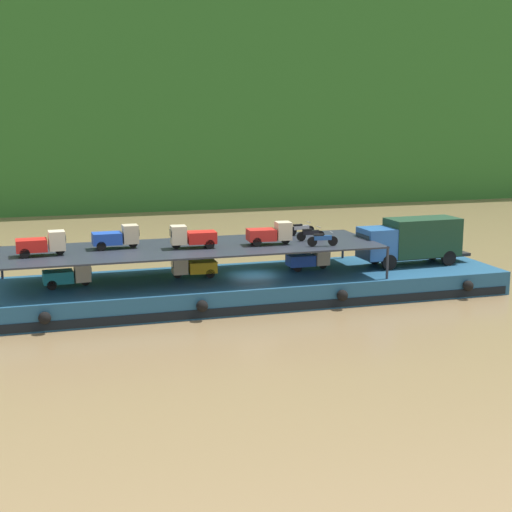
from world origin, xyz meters
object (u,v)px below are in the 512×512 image
Objects in this scene: covered_lorry at (412,240)px; mini_truck_upper_mid at (116,237)px; mini_truck_lower_aft at (193,266)px; mini_truck_upper_stern at (42,244)px; mini_truck_upper_bow at (270,233)px; mini_truck_lower_stern at (68,275)px; cargo_barge at (254,287)px; motorcycle_upper_centre at (310,234)px; mini_truck_lower_mid at (309,259)px; motorcycle_upper_port at (322,239)px; mini_truck_upper_fore at (192,237)px; motorcycle_upper_stbd at (301,229)px.

mini_truck_upper_mid is (-19.34, 0.75, 1.00)m from covered_lorry.
mini_truck_lower_aft is 9.16m from mini_truck_upper_stern.
covered_lorry is at bearing 3.64° from mini_truck_upper_bow.
mini_truck_upper_stern is (-1.37, -0.39, 2.00)m from mini_truck_lower_stern.
cargo_barge is 11.57× the size of mini_truck_upper_mid.
cargo_barge is 3.60m from mini_truck_upper_bow.
mini_truck_upper_bow is 2.96m from motorcycle_upper_centre.
mini_truck_upper_mid is (-12.25, 0.20, 2.00)m from mini_truck_lower_mid.
mini_truck_lower_stern is 1.01× the size of mini_truck_upper_mid.
mini_truck_upper_bow is at bearing -176.36° from covered_lorry.
covered_lorry is at bearing 0.25° from motorcycle_upper_centre.
mini_truck_lower_mid is at bearing 0.96° from mini_truck_lower_aft.
covered_lorry is 4.17× the size of motorcycle_upper_port.
mini_truck_upper_fore is (-0.20, -0.86, 2.00)m from mini_truck_lower_aft.
cargo_barge is 11.51× the size of mini_truck_upper_stern.
motorcycle_upper_centre is (7.52, -0.46, 1.74)m from mini_truck_lower_aft.
mini_truck_upper_stern reaches higher than motorcycle_upper_stbd.
cargo_barge is at bearing -151.33° from motorcycle_upper_stbd.
mini_truck_lower_stern is 1.02× the size of mini_truck_lower_mid.
mini_truck_upper_mid is (-4.59, 0.33, 2.00)m from mini_truck_lower_aft.
mini_truck_upper_bow reaches higher than motorcycle_upper_stbd.
mini_truck_lower_aft is at bearing -4.07° from mini_truck_upper_mid.
covered_lorry is at bearing 0.81° from mini_truck_upper_stern.
mini_truck_upper_mid reaches higher than mini_truck_lower_mid.
motorcycle_upper_centre is (0.02, 2.09, 0.00)m from motorcycle_upper_port.
mini_truck_upper_mid is at bearing 14.11° from mini_truck_upper_stern.
mini_truck_upper_bow reaches higher than covered_lorry.
motorcycle_upper_port is (15.03, -2.18, 1.74)m from mini_truck_lower_stern.
mini_truck_upper_bow is (4.63, -1.07, 2.00)m from mini_truck_lower_aft.
motorcycle_upper_centre reaches higher than mini_truck_lower_mid.
motorcycle_upper_stbd is at bearing 17.63° from mini_truck_upper_fore.
cargo_barge is at bearing 150.91° from motorcycle_upper_port.
covered_lorry reaches higher than motorcycle_upper_stbd.
mini_truck_upper_stern reaches higher than cargo_barge.
mini_truck_lower_mid is (15.20, 0.50, 0.00)m from mini_truck_lower_stern.
mini_truck_upper_bow reaches higher than mini_truck_lower_mid.
mini_truck_upper_mid is 1.45× the size of motorcycle_upper_port.
mini_truck_lower_stern is at bearing 179.44° from cargo_barge.
mini_truck_upper_mid is at bearing 164.90° from mini_truck_upper_fore.
mini_truck_upper_stern is (-8.90, -0.76, 2.00)m from mini_truck_lower_aft.
mini_truck_lower_stern and mini_truck_lower_aft have the same top height.
mini_truck_upper_fore is at bearing -177.03° from motorcycle_upper_centre.
covered_lorry is 2.84× the size of mini_truck_upper_bow.
motorcycle_upper_centre is at bearing -103.79° from mini_truck_lower_mid.
cargo_barge is 5.27m from mini_truck_upper_fore.
mini_truck_upper_stern is 8.70m from mini_truck_upper_fore.
cargo_barge is 4.04× the size of covered_lorry.
mini_truck_upper_stern is at bearing -165.89° from mini_truck_upper_mid.
mini_truck_upper_fore is (7.34, -0.49, 2.00)m from mini_truck_lower_stern.
mini_truck_upper_stern is 4.45m from mini_truck_upper_mid.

